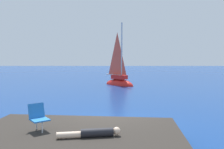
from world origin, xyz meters
TOP-DOWN VIEW (x-y plane):
  - ground_plane at (0.00, 0.00)m, footprint 160.00×160.00m
  - shore_ledge at (-0.86, -2.90)m, footprint 6.61×4.77m
  - boulder_seaward at (-0.73, -0.49)m, footprint 0.87×0.70m
  - boulder_inland at (-2.04, -0.88)m, footprint 1.30×1.11m
  - sailboat_near at (0.99, 14.89)m, footprint 3.59×3.65m
  - person_sunbather at (-0.32, -3.13)m, footprint 1.75×0.45m
  - beach_chair at (-2.01, -2.52)m, footprint 0.74×0.76m

SIDE VIEW (x-z plane):
  - ground_plane at x=0.00m, z-range 0.00..0.00m
  - boulder_seaward at x=-0.73m, z-range -0.25..0.25m
  - boulder_inland at x=-2.04m, z-range -0.41..0.41m
  - shore_ledge at x=-0.86m, z-range 0.00..0.66m
  - sailboat_near at x=0.99m, z-range -3.24..4.03m
  - person_sunbather at x=-0.32m, z-range 0.65..0.90m
  - beach_chair at x=-2.01m, z-range 0.70..1.50m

